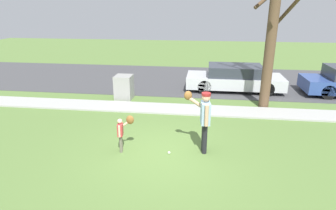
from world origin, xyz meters
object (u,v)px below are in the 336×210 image
Objects in this scene: baseball at (169,153)px; parked_sedan_silver at (234,78)px; person_adult at (204,116)px; street_tree_near at (272,30)px; utility_cabinet at (124,87)px; person_child at (123,129)px.

parked_sedan_silver is at bearing 70.98° from baseball.
street_tree_near is at bearing -127.40° from person_adult.
person_child is at bearing -74.43° from utility_cabinet.
street_tree_near is (6.00, -0.35, 2.55)m from utility_cabinet.
person_adult is at bearing -120.19° from street_tree_near.
person_adult is at bearing 16.59° from baseball.
utility_cabinet is at bearing 21.70° from parked_sedan_silver.
street_tree_near is at bearing 113.61° from parked_sedan_silver.
person_child is 0.23× the size of parked_sedan_silver.
person_child is 7.69m from parked_sedan_silver.
street_tree_near is (4.67, 4.44, 2.40)m from person_child.
person_adult reaches higher than utility_cabinet.
person_adult is 1.67× the size of utility_cabinet.
person_adult is 5.79m from utility_cabinet.
baseball is 7.20m from parked_sedan_silver.
parked_sedan_silver is (-1.02, 2.33, -2.46)m from street_tree_near.
baseball is at bearing -61.21° from utility_cabinet.
utility_cabinet is 6.53m from street_tree_near.
street_tree_near is at bearing 36.36° from person_child.
street_tree_near reaches higher than utility_cabinet.
person_child is at bearing -136.43° from street_tree_near.
person_adult is 2.29m from person_child.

